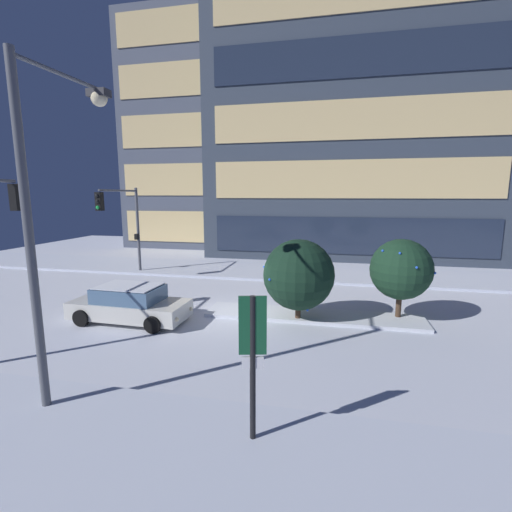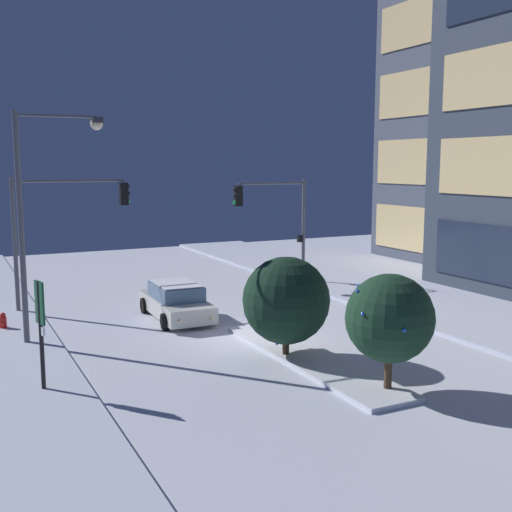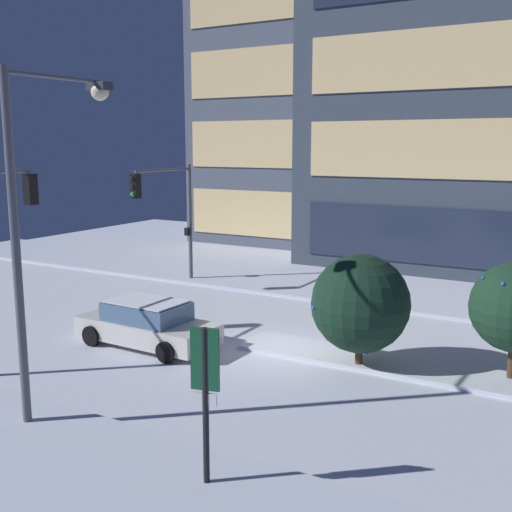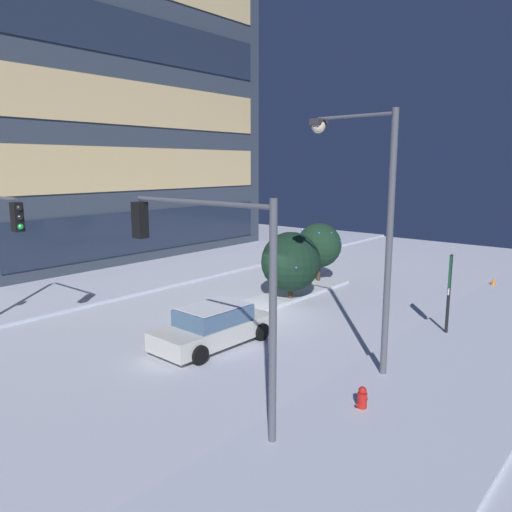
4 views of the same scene
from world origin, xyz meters
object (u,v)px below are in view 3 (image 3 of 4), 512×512
at_px(parking_info_sign, 205,387).
at_px(decorated_tree_median, 360,304).
at_px(street_lamp_arched, 42,198).
at_px(car_near, 147,324).
at_px(traffic_light_corner_far_left, 168,204).

relative_size(parking_info_sign, decorated_tree_median, 0.94).
xyz_separation_m(parking_info_sign, decorated_tree_median, (0.20, 7.56, -0.09)).
relative_size(street_lamp_arched, parking_info_sign, 2.55).
bearing_deg(decorated_tree_median, parking_info_sign, -91.49).
bearing_deg(parking_info_sign, decorated_tree_median, -14.81).
distance_m(car_near, street_lamp_arched, 7.03).
xyz_separation_m(street_lamp_arched, decorated_tree_median, (5.23, 6.64, -3.30)).
bearing_deg(street_lamp_arched, parking_info_sign, -97.19).
bearing_deg(parking_info_sign, car_near, 33.21).
relative_size(car_near, street_lamp_arched, 0.60).
height_order(parking_info_sign, decorated_tree_median, decorated_tree_median).
relative_size(traffic_light_corner_far_left, decorated_tree_median, 1.65).
height_order(car_near, traffic_light_corner_far_left, traffic_light_corner_far_left).
bearing_deg(decorated_tree_median, street_lamp_arched, -128.24).
distance_m(car_near, traffic_light_corner_far_left, 8.92).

